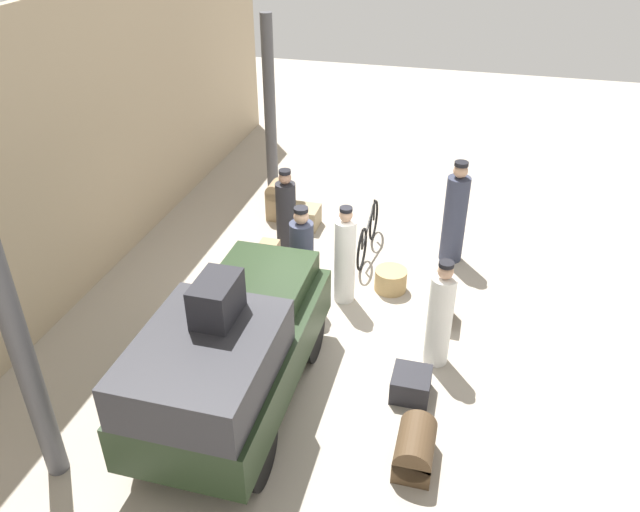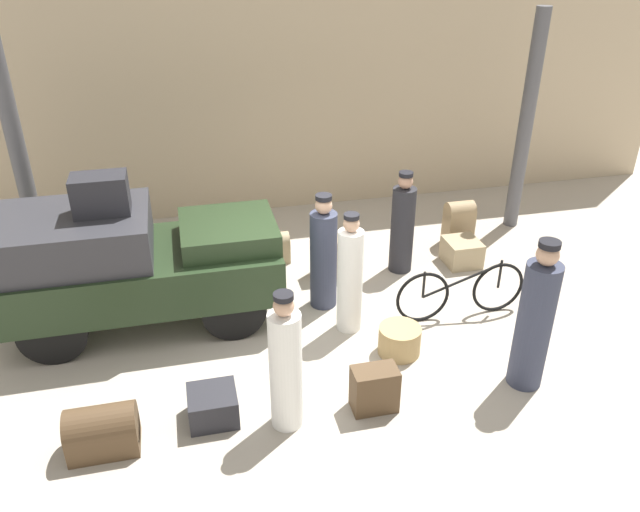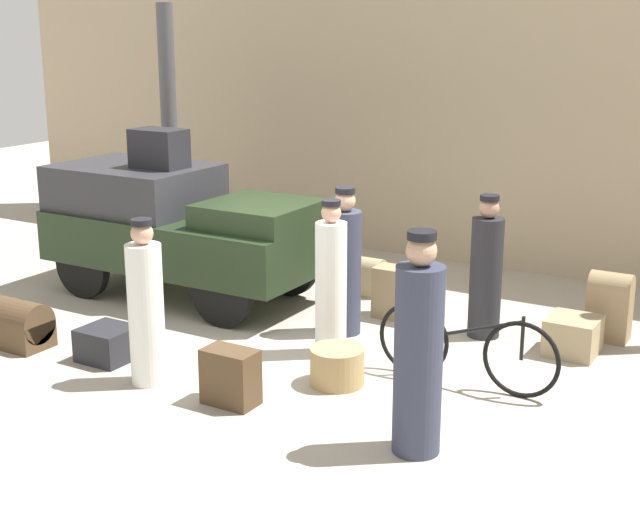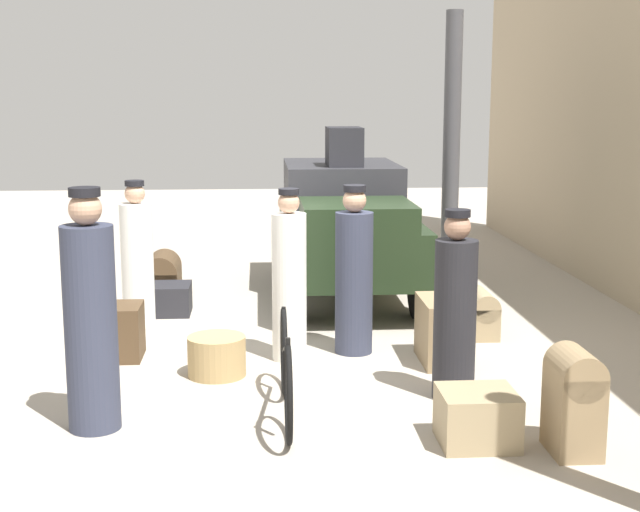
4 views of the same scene
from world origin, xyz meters
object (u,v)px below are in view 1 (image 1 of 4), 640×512
Objects in this scene: trunk_on_truck_roof at (217,299)px; suitcase_small_leather at (305,217)px; trunk_large_brown at (411,384)px; trunk_umber_medium at (443,305)px; trunk_wicker_pale at (265,265)px; porter_with_bicycle at (455,216)px; suitcase_black_upright at (415,449)px; bicycle at (368,234)px; suitcase_tan_flat at (277,199)px; wicker_basket at (391,280)px; porter_lifting_near_truck at (440,317)px; porter_standing_middle at (302,260)px; trunk_barrel_dark at (208,292)px; truck at (231,352)px; porter_carrying_trunk at (345,259)px; conductor_in_dark_uniform at (286,216)px.

suitcase_small_leather is at bearing 5.44° from trunk_on_truck_roof.
trunk_umber_medium is at bearing -7.82° from trunk_large_brown.
trunk_wicker_pale is at bearing 176.98° from suitcase_small_leather.
suitcase_black_upright is (-4.72, 0.03, -0.61)m from porter_with_bicycle.
bicycle is 1.55m from porter_with_bicycle.
suitcase_black_upright is 2.84m from trunk_on_truck_roof.
suitcase_small_leather is (-0.22, -0.64, -0.21)m from suitcase_tan_flat.
bicycle is 1.25m from wicker_basket.
porter_lifting_near_truck is 2.41m from porter_standing_middle.
wicker_basket is 1.65m from porter_with_bicycle.
porter_standing_middle is at bearing 91.14° from trunk_umber_medium.
trunk_large_brown is at bearing -109.16° from trunk_barrel_dark.
wicker_basket is (3.18, -1.48, -0.74)m from truck.
porter_carrying_trunk reaches higher than truck.
conductor_in_dark_uniform is 1.79m from porter_carrying_trunk.
trunk_on_truck_roof is (-4.13, -0.53, 1.14)m from conductor_in_dark_uniform.
porter_carrying_trunk is 2.25× the size of trunk_wicker_pale.
trunk_on_truck_roof is at bearing 88.07° from suitcase_black_upright.
suitcase_tan_flat is at bearing 66.43° from bicycle.
trunk_on_truck_roof is at bearing -168.13° from suitcase_tan_flat.
suitcase_tan_flat is at bearing 26.26° from porter_standing_middle.
porter_standing_middle is 0.97m from trunk_wicker_pale.
porter_lifting_near_truck is (-2.67, -1.50, 0.37)m from bicycle.
conductor_in_dark_uniform is at bearing -154.08° from suitcase_tan_flat.
trunk_umber_medium is 2.99m from trunk_wicker_pale.
suitcase_tan_flat is at bearing 71.30° from suitcase_small_leather.
trunk_umber_medium is 0.72× the size of trunk_wicker_pale.
trunk_large_brown is (-1.75, 0.24, -0.09)m from trunk_umber_medium.
suitcase_tan_flat is at bearing 44.69° from porter_lifting_near_truck.
porter_carrying_trunk is 2.99× the size of suitcase_small_leather.
trunk_on_truck_roof reaches higher than suitcase_tan_flat.
porter_standing_middle is 2.38× the size of suitcase_black_upright.
suitcase_small_leather is 5.42m from trunk_on_truck_roof.
porter_lifting_near_truck reaches higher than suitcase_small_leather.
porter_with_bicycle reaches higher than porter_lifting_near_truck.
wicker_basket is at bearing -63.49° from porter_standing_middle.
truck is 4.80× the size of trunk_wicker_pale.
truck is at bearing 82.69° from suitcase_black_upright.
suitcase_small_leather is at bearing 32.66° from trunk_large_brown.
trunk_umber_medium reaches higher than suitcase_black_upright.
porter_standing_middle is 2.96m from trunk_on_truck_roof.
bicycle is 1.59m from porter_carrying_trunk.
trunk_on_truck_roof is at bearing -169.25° from trunk_wicker_pale.
suitcase_tan_flat is (2.42, 1.93, -0.36)m from porter_carrying_trunk.
truck is 2.13× the size of porter_carrying_trunk.
porter_with_bicycle is (0.16, -1.47, 0.47)m from bicycle.
trunk_barrel_dark is at bearing 31.82° from truck.
truck is 5.01m from porter_with_bicycle.
porter_carrying_trunk reaches higher than suitcase_black_upright.
porter_standing_middle is (-0.66, 1.32, 0.58)m from wicker_basket.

